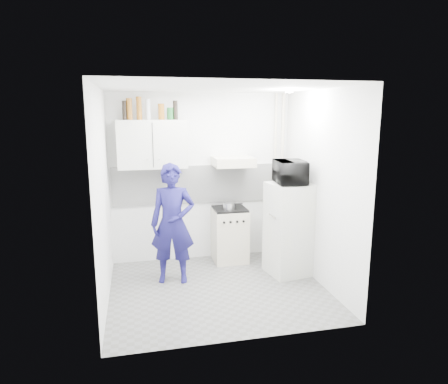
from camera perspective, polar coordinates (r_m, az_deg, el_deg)
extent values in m
plane|color=slate|center=(5.45, -0.86, -13.67)|extent=(2.80, 2.80, 0.00)
plane|color=white|center=(4.96, -0.95, 14.73)|extent=(2.80, 2.80, 0.00)
plane|color=silver|center=(6.26, -3.23, 2.04)|extent=(2.80, 0.00, 2.80)
plane|color=silver|center=(4.96, -16.94, -0.85)|extent=(0.00, 2.60, 2.60)
plane|color=silver|center=(5.50, 13.53, 0.47)|extent=(0.00, 2.60, 2.60)
imported|color=#17144F|center=(5.47, -7.34, -4.50)|extent=(0.66, 0.50, 1.64)
cube|color=beige|center=(6.30, 0.82, -6.19)|extent=(0.51, 0.51, 0.82)
cube|color=silver|center=(5.81, 9.20, -5.25)|extent=(0.63, 0.63, 1.33)
cube|color=black|center=(6.19, 0.83, -2.41)|extent=(0.49, 0.49, 0.03)
cylinder|color=silver|center=(6.09, 0.68, -2.01)|extent=(0.18, 0.18, 0.10)
imported|color=black|center=(5.63, 9.46, 2.82)|extent=(0.62, 0.45, 0.32)
cylinder|color=black|center=(5.92, -14.03, 11.25)|extent=(0.06, 0.06, 0.27)
cylinder|color=brown|center=(5.92, -13.36, 11.46)|extent=(0.08, 0.08, 0.30)
cylinder|color=brown|center=(5.92, -12.04, 11.62)|extent=(0.08, 0.08, 0.33)
cylinder|color=#B2B7BC|center=(5.93, -10.78, 11.49)|extent=(0.07, 0.07, 0.29)
cylinder|color=brown|center=(5.93, -8.95, 11.26)|extent=(0.09, 0.09, 0.23)
cylinder|color=#144C1E|center=(5.94, -7.70, 11.04)|extent=(0.09, 0.09, 0.17)
cylinder|color=black|center=(5.95, -6.95, 11.53)|extent=(0.07, 0.07, 0.27)
cube|color=silver|center=(5.94, -10.21, 6.74)|extent=(1.00, 0.35, 0.70)
cube|color=beige|center=(6.07, 1.34, 4.34)|extent=(0.60, 0.50, 0.14)
cube|color=white|center=(6.26, -3.20, 1.11)|extent=(2.74, 0.03, 0.60)
cylinder|color=beige|center=(6.52, 8.24, 2.31)|extent=(0.05, 0.05, 2.60)
cylinder|color=beige|center=(6.48, 7.25, 2.28)|extent=(0.04, 0.04, 2.60)
cylinder|color=white|center=(5.44, 9.30, 13.97)|extent=(0.10, 0.10, 0.02)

